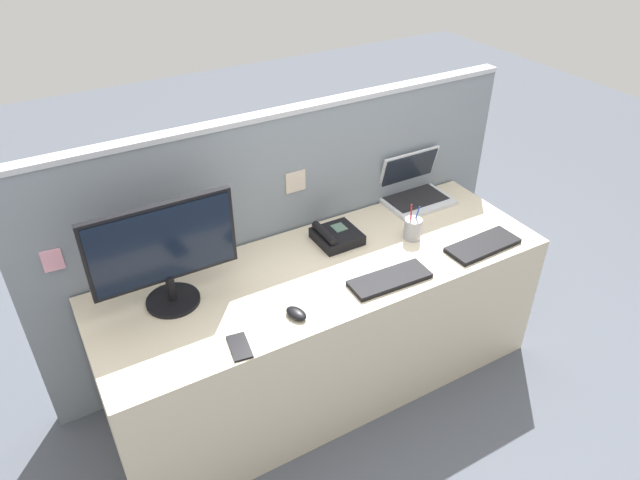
# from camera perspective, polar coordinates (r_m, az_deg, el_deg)

# --- Properties ---
(ground_plane) EXTENTS (10.00, 10.00, 0.00)m
(ground_plane) POSITION_cam_1_polar(r_m,az_deg,el_deg) (3.06, 0.48, -13.35)
(ground_plane) COLOR #4C515B
(desk) EXTENTS (2.07, 0.70, 0.70)m
(desk) POSITION_cam_1_polar(r_m,az_deg,el_deg) (2.81, 0.51, -8.50)
(desk) COLOR beige
(desk) RESTS_ON ground_plane
(cubicle_divider) EXTENTS (2.47, 0.08, 1.31)m
(cubicle_divider) POSITION_cam_1_polar(r_m,az_deg,el_deg) (2.89, -3.34, 0.56)
(cubicle_divider) COLOR gray
(cubicle_divider) RESTS_ON ground_plane
(desktop_monitor) EXTENTS (0.59, 0.22, 0.46)m
(desktop_monitor) POSITION_cam_1_polar(r_m,az_deg,el_deg) (2.33, -15.14, -0.96)
(desktop_monitor) COLOR black
(desktop_monitor) RESTS_ON desk
(laptop) EXTENTS (0.35, 0.26, 0.26)m
(laptop) POSITION_cam_1_polar(r_m,az_deg,el_deg) (3.10, 9.13, 5.05)
(laptop) COLOR silver
(laptop) RESTS_ON desk
(desk_phone) EXTENTS (0.20, 0.20, 0.09)m
(desk_phone) POSITION_cam_1_polar(r_m,az_deg,el_deg) (2.74, 1.57, 0.41)
(desk_phone) COLOR black
(desk_phone) RESTS_ON desk
(keyboard_main) EXTENTS (0.37, 0.16, 0.02)m
(keyboard_main) POSITION_cam_1_polar(r_m,az_deg,el_deg) (2.81, 15.73, -0.51)
(keyboard_main) COLOR black
(keyboard_main) RESTS_ON desk
(keyboard_spare) EXTENTS (0.37, 0.15, 0.02)m
(keyboard_spare) POSITION_cam_1_polar(r_m,az_deg,el_deg) (2.52, 6.88, -3.86)
(keyboard_spare) COLOR black
(keyboard_spare) RESTS_ON desk
(computer_mouse_right_hand) EXTENTS (0.08, 0.11, 0.03)m
(computer_mouse_right_hand) POSITION_cam_1_polar(r_m,az_deg,el_deg) (2.32, -2.36, -7.23)
(computer_mouse_right_hand) COLOR black
(computer_mouse_right_hand) RESTS_ON desk
(pen_cup) EXTENTS (0.08, 0.08, 0.18)m
(pen_cup) POSITION_cam_1_polar(r_m,az_deg,el_deg) (2.78, 9.15, 1.08)
(pen_cup) COLOR #99999E
(pen_cup) RESTS_ON desk
(cell_phone_black_slab) EXTENTS (0.09, 0.15, 0.01)m
(cell_phone_black_slab) POSITION_cam_1_polar(r_m,az_deg,el_deg) (2.22, -7.92, -10.36)
(cell_phone_black_slab) COLOR black
(cell_phone_black_slab) RESTS_ON desk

